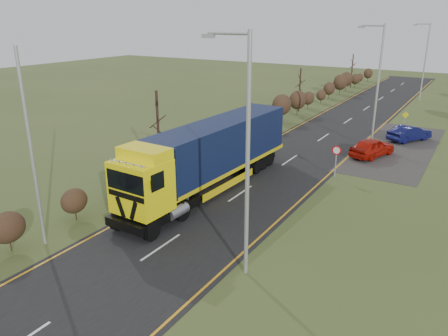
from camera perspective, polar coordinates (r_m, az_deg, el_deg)
ground at (r=24.80m, az=-2.38°, el=-6.42°), size 160.00×160.00×0.00m
road at (r=32.97m, az=7.22°, el=0.09°), size 8.00×120.00×0.02m
layby at (r=40.50m, az=21.57°, el=2.49°), size 6.00×18.00×0.02m
lane_markings at (r=32.70m, az=7.00°, el=-0.03°), size 7.52×116.00×0.01m
hedgerow at (r=33.52m, az=-3.56°, el=3.41°), size 2.24×102.04×6.05m
lorry at (r=27.68m, az=-1.85°, el=1.96°), size 3.18×16.03×4.44m
car_red_hatchback at (r=37.08m, az=18.79°, el=2.57°), size 3.14×4.78×1.51m
car_blue_sedan at (r=43.06m, az=23.07°, el=4.20°), size 3.51×4.48×1.42m
streetlight_near at (r=17.54m, az=2.71°, el=2.59°), size 2.17×0.21×10.28m
streetlight_mid at (r=38.67m, az=19.30°, el=10.62°), size 2.16×0.20×10.20m
streetlight_far at (r=63.95m, az=24.70°, el=12.84°), size 2.11×0.20×9.98m
left_pole at (r=22.08m, az=-23.85°, el=1.92°), size 0.16×0.16×9.55m
speed_sign at (r=31.19m, az=14.44°, el=1.59°), size 0.63×0.10×2.30m
warning_board at (r=47.70m, az=22.57°, el=6.00°), size 0.66×0.11×1.72m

